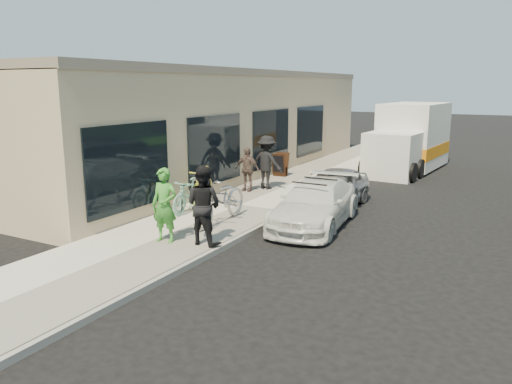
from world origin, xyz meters
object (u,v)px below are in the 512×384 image
at_px(bike_rack, 187,195).
at_px(sandwich_board, 280,164).
at_px(woman_rider, 165,205).
at_px(man_standing, 204,205).
at_px(moving_truck, 410,141).
at_px(sedan_silver, 334,188).
at_px(cruiser_bike_a, 188,196).
at_px(bystander_b, 247,169).
at_px(sedan_white, 315,204).
at_px(tandem_bike, 221,199).
at_px(bystander_a, 267,162).
at_px(cruiser_bike_c, 203,187).
at_px(cruiser_bike_b, 192,194).

height_order(bike_rack, sandwich_board, sandwich_board).
distance_m(woman_rider, man_standing, 0.91).
bearing_deg(moving_truck, sedan_silver, -89.11).
bearing_deg(cruiser_bike_a, bike_rack, 138.19).
bearing_deg(bystander_b, cruiser_bike_a, -92.57).
bearing_deg(sedan_white, tandem_bike, -151.00).
bearing_deg(tandem_bike, bystander_a, 100.88).
height_order(sedan_silver, cruiser_bike_c, cruiser_bike_c).
xyz_separation_m(sedan_silver, tandem_bike, (-1.79, -3.51, 0.16)).
bearing_deg(cruiser_bike_a, cruiser_bike_c, 92.81).
bearing_deg(moving_truck, cruiser_bike_b, -105.22).
xyz_separation_m(sandwich_board, moving_truck, (3.92, 4.78, 0.66)).
relative_size(sedan_silver, bystander_a, 1.95).
relative_size(woman_rider, cruiser_bike_a, 1.07).
relative_size(bystander_a, bystander_b, 1.23).
distance_m(sedan_white, tandem_bike, 2.48).
height_order(sandwich_board, bystander_b, bystander_b).
bearing_deg(cruiser_bike_a, cruiser_bike_b, 109.80).
bearing_deg(sedan_white, woman_rider, -129.90).
height_order(bike_rack, moving_truck, moving_truck).
distance_m(man_standing, cruiser_bike_b, 3.34).
distance_m(sedan_silver, tandem_bike, 3.95).
bearing_deg(bystander_b, sedan_silver, -7.83).
xyz_separation_m(sedan_white, cruiser_bike_a, (-3.42, -0.92, 0.03)).
height_order(sedan_silver, moving_truck, moving_truck).
height_order(woman_rider, bystander_a, bystander_a).
height_order(sandwich_board, sedan_white, sedan_white).
relative_size(sandwich_board, cruiser_bike_b, 0.57).
xyz_separation_m(moving_truck, bystander_b, (-3.69, -7.81, -0.39)).
xyz_separation_m(sedan_silver, cruiser_bike_b, (-3.34, -2.64, -0.03)).
relative_size(cruiser_bike_c, bystander_b, 1.28).
relative_size(sedan_white, tandem_bike, 1.79).
xyz_separation_m(sandwich_board, bystander_a, (0.64, -2.37, 0.44)).
bearing_deg(sandwich_board, sedan_silver, -46.44).
bearing_deg(cruiser_bike_b, sedan_white, 8.90).
distance_m(man_standing, cruiser_bike_a, 2.93).
height_order(bystander_a, bystander_b, bystander_a).
xyz_separation_m(woman_rider, bystander_a, (-0.71, 6.39, 0.06)).
distance_m(sandwich_board, woman_rider, 8.87).
bearing_deg(woman_rider, bystander_b, 93.19).
bearing_deg(bystander_a, man_standing, 111.09).
xyz_separation_m(woman_rider, cruiser_bike_a, (-1.11, 2.42, -0.37)).
relative_size(sandwich_board, sedan_white, 0.22).
distance_m(man_standing, bystander_a, 6.30).
xyz_separation_m(sedan_white, woman_rider, (-2.30, -3.33, 0.41)).
distance_m(cruiser_bike_c, bystander_a, 3.18).
bearing_deg(bike_rack, sandwich_board, 91.34).
distance_m(sedan_silver, moving_truck, 8.14).
xyz_separation_m(bike_rack, sedan_white, (3.51, 0.85, -0.04)).
bearing_deg(cruiser_bike_a, moving_truck, 67.58).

